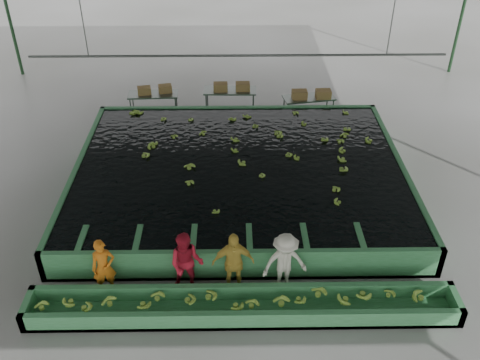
{
  "coord_description": "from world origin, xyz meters",
  "views": [
    {
      "loc": [
        -0.18,
        -12.17,
        9.58
      ],
      "look_at": [
        0.0,
        0.5,
        1.0
      ],
      "focal_mm": 40.0,
      "sensor_mm": 36.0,
      "label": 1
    }
  ],
  "objects_px": {
    "sorting_trough": "(243,306)",
    "box_stack_left": "(155,93)",
    "worker_b": "(187,264)",
    "worker_c": "(233,263)",
    "flotation_tank": "(240,177)",
    "packing_table_mid": "(230,101)",
    "packing_table_left": "(154,104)",
    "box_stack_right": "(311,98)",
    "worker_d": "(285,263)",
    "box_stack_mid": "(232,90)",
    "worker_a": "(104,267)",
    "packing_table_right": "(308,108)"
  },
  "relations": [
    {
      "from": "sorting_trough",
      "to": "packing_table_left",
      "type": "relative_size",
      "value": 5.27
    },
    {
      "from": "sorting_trough",
      "to": "worker_c",
      "type": "distance_m",
      "value": 1.03
    },
    {
      "from": "worker_c",
      "to": "packing_table_mid",
      "type": "relative_size",
      "value": 0.86
    },
    {
      "from": "worker_b",
      "to": "packing_table_right",
      "type": "relative_size",
      "value": 0.89
    },
    {
      "from": "box_stack_mid",
      "to": "worker_a",
      "type": "bearing_deg",
      "value": -107.66
    },
    {
      "from": "worker_a",
      "to": "worker_c",
      "type": "height_order",
      "value": "worker_c"
    },
    {
      "from": "worker_a",
      "to": "worker_d",
      "type": "height_order",
      "value": "worker_d"
    },
    {
      "from": "packing_table_left",
      "to": "box_stack_right",
      "type": "bearing_deg",
      "value": -4.88
    },
    {
      "from": "packing_table_left",
      "to": "sorting_trough",
      "type": "bearing_deg",
      "value": -72.45
    },
    {
      "from": "worker_d",
      "to": "box_stack_right",
      "type": "relative_size",
      "value": 1.15
    },
    {
      "from": "box_stack_left",
      "to": "box_stack_mid",
      "type": "xyz_separation_m",
      "value": [
        2.94,
        0.07,
        0.05
      ]
    },
    {
      "from": "box_stack_left",
      "to": "box_stack_mid",
      "type": "distance_m",
      "value": 2.94
    },
    {
      "from": "worker_b",
      "to": "box_stack_right",
      "type": "bearing_deg",
      "value": 70.37
    },
    {
      "from": "worker_a",
      "to": "packing_table_right",
      "type": "relative_size",
      "value": 0.8
    },
    {
      "from": "worker_b",
      "to": "worker_c",
      "type": "relative_size",
      "value": 0.99
    },
    {
      "from": "worker_b",
      "to": "box_stack_right",
      "type": "relative_size",
      "value": 1.18
    },
    {
      "from": "worker_b",
      "to": "worker_d",
      "type": "xyz_separation_m",
      "value": [
        2.33,
        0.0,
        -0.02
      ]
    },
    {
      "from": "flotation_tank",
      "to": "sorting_trough",
      "type": "bearing_deg",
      "value": -90.0
    },
    {
      "from": "flotation_tank",
      "to": "worker_c",
      "type": "bearing_deg",
      "value": -92.84
    },
    {
      "from": "box_stack_mid",
      "to": "packing_table_left",
      "type": "bearing_deg",
      "value": -177.46
    },
    {
      "from": "sorting_trough",
      "to": "packing_table_right",
      "type": "bearing_deg",
      "value": 74.7
    },
    {
      "from": "worker_d",
      "to": "box_stack_left",
      "type": "xyz_separation_m",
      "value": [
        -4.19,
        9.52,
        0.03
      ]
    },
    {
      "from": "sorting_trough",
      "to": "box_stack_left",
      "type": "bearing_deg",
      "value": 107.09
    },
    {
      "from": "packing_table_left",
      "to": "box_stack_right",
      "type": "distance_m",
      "value": 6.04
    },
    {
      "from": "flotation_tank",
      "to": "worker_d",
      "type": "xyz_separation_m",
      "value": [
        1.02,
        -4.3,
        0.39
      ]
    },
    {
      "from": "sorting_trough",
      "to": "box_stack_left",
      "type": "distance_m",
      "value": 10.81
    },
    {
      "from": "worker_b",
      "to": "packing_table_left",
      "type": "height_order",
      "value": "worker_b"
    },
    {
      "from": "worker_a",
      "to": "box_stack_right",
      "type": "relative_size",
      "value": 1.06
    },
    {
      "from": "packing_table_mid",
      "to": "box_stack_left",
      "type": "relative_size",
      "value": 1.56
    },
    {
      "from": "worker_b",
      "to": "box_stack_left",
      "type": "xyz_separation_m",
      "value": [
        -1.86,
        9.52,
        0.01
      ]
    },
    {
      "from": "packing_table_mid",
      "to": "box_stack_mid",
      "type": "height_order",
      "value": "box_stack_mid"
    },
    {
      "from": "worker_b",
      "to": "worker_c",
      "type": "xyz_separation_m",
      "value": [
        1.1,
        0.0,
        0.01
      ]
    },
    {
      "from": "sorting_trough",
      "to": "box_stack_mid",
      "type": "relative_size",
      "value": 7.19
    },
    {
      "from": "worker_c",
      "to": "box_stack_mid",
      "type": "relative_size",
      "value": 1.24
    },
    {
      "from": "sorting_trough",
      "to": "box_stack_right",
      "type": "xyz_separation_m",
      "value": [
        2.76,
        9.74,
        0.63
      ]
    },
    {
      "from": "box_stack_right",
      "to": "box_stack_left",
      "type": "bearing_deg",
      "value": 174.49
    },
    {
      "from": "flotation_tank",
      "to": "box_stack_right",
      "type": "height_order",
      "value": "box_stack_right"
    },
    {
      "from": "box_stack_mid",
      "to": "flotation_tank",
      "type": "bearing_deg",
      "value": -87.52
    },
    {
      "from": "flotation_tank",
      "to": "packing_table_left",
      "type": "distance_m",
      "value": 6.09
    },
    {
      "from": "worker_d",
      "to": "packing_table_left",
      "type": "height_order",
      "value": "worker_d"
    },
    {
      "from": "packing_table_left",
      "to": "box_stack_right",
      "type": "height_order",
      "value": "box_stack_right"
    },
    {
      "from": "packing_table_right",
      "to": "packing_table_left",
      "type": "bearing_deg",
      "value": 175.95
    },
    {
      "from": "packing_table_left",
      "to": "box_stack_left",
      "type": "xyz_separation_m",
      "value": [
        0.07,
        0.06,
        0.43
      ]
    },
    {
      "from": "flotation_tank",
      "to": "packing_table_left",
      "type": "xyz_separation_m",
      "value": [
        -3.24,
        5.16,
        -0.02
      ]
    },
    {
      "from": "packing_table_mid",
      "to": "worker_b",
      "type": "bearing_deg",
      "value": -96.02
    },
    {
      "from": "worker_d",
      "to": "packing_table_mid",
      "type": "bearing_deg",
      "value": 87.95
    },
    {
      "from": "sorting_trough",
      "to": "packing_table_left",
      "type": "height_order",
      "value": "packing_table_left"
    },
    {
      "from": "flotation_tank",
      "to": "packing_table_mid",
      "type": "distance_m",
      "value": 5.35
    },
    {
      "from": "packing_table_left",
      "to": "worker_d",
      "type": "bearing_deg",
      "value": -65.75
    },
    {
      "from": "packing_table_left",
      "to": "flotation_tank",
      "type": "bearing_deg",
      "value": -57.83
    }
  ]
}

